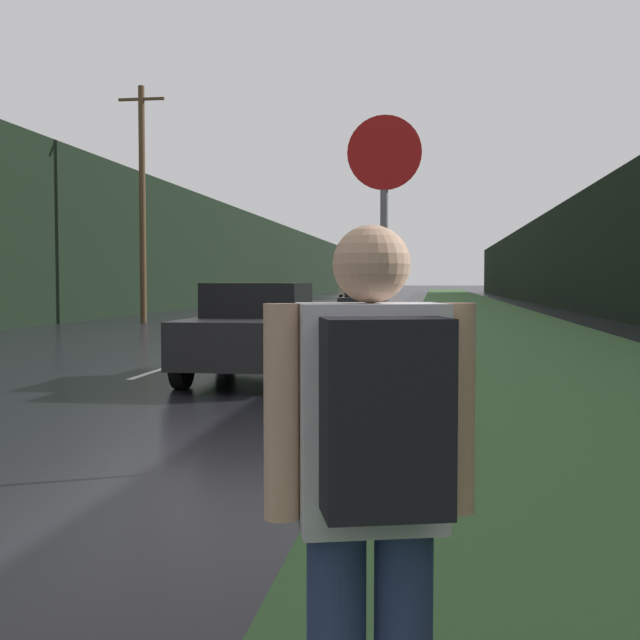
{
  "coord_description": "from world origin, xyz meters",
  "views": [
    {
      "loc": [
        4.83,
        2.25,
        1.58
      ],
      "look_at": [
        2.81,
        16.49,
        0.88
      ],
      "focal_mm": 45.0,
      "sensor_mm": 36.0,
      "label": 1
    }
  ],
  "objects_px": {
    "stop_sign": "(384,252)",
    "delivery_truck": "(357,278)",
    "car_passing_near": "(257,331)",
    "car_passing_far": "(364,302)",
    "hitchhiker_with_backpack": "(373,491)"
  },
  "relations": [
    {
      "from": "stop_sign",
      "to": "hitchhiker_with_backpack",
      "type": "relative_size",
      "value": 1.75
    },
    {
      "from": "stop_sign",
      "to": "car_passing_far",
      "type": "height_order",
      "value": "stop_sign"
    },
    {
      "from": "stop_sign",
      "to": "delivery_truck",
      "type": "relative_size",
      "value": 0.46
    },
    {
      "from": "hitchhiker_with_backpack",
      "to": "delivery_truck",
      "type": "relative_size",
      "value": 0.26
    },
    {
      "from": "hitchhiker_with_backpack",
      "to": "delivery_truck",
      "type": "bearing_deg",
      "value": 79.98
    },
    {
      "from": "delivery_truck",
      "to": "hitchhiker_with_backpack",
      "type": "bearing_deg",
      "value": -84.5
    },
    {
      "from": "stop_sign",
      "to": "car_passing_near",
      "type": "height_order",
      "value": "stop_sign"
    },
    {
      "from": "hitchhiker_with_backpack",
      "to": "delivery_truck",
      "type": "xyz_separation_m",
      "value": [
        -6.68,
        69.41,
        0.84
      ]
    },
    {
      "from": "stop_sign",
      "to": "hitchhiker_with_backpack",
      "type": "distance_m",
      "value": 5.01
    },
    {
      "from": "car_passing_far",
      "to": "delivery_truck",
      "type": "xyz_separation_m",
      "value": [
        -4.02,
        38.69,
        1.11
      ]
    },
    {
      "from": "stop_sign",
      "to": "car_passing_far",
      "type": "distance_m",
      "value": 25.93
    },
    {
      "from": "stop_sign",
      "to": "car_passing_far",
      "type": "xyz_separation_m",
      "value": [
        -2.39,
        25.8,
        -1.11
      ]
    },
    {
      "from": "car_passing_near",
      "to": "delivery_truck",
      "type": "bearing_deg",
      "value": -86.1
    },
    {
      "from": "car_passing_near",
      "to": "car_passing_far",
      "type": "relative_size",
      "value": 1.0
    },
    {
      "from": "hitchhiker_with_backpack",
      "to": "car_passing_near",
      "type": "bearing_deg",
      "value": 88.82
    }
  ]
}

